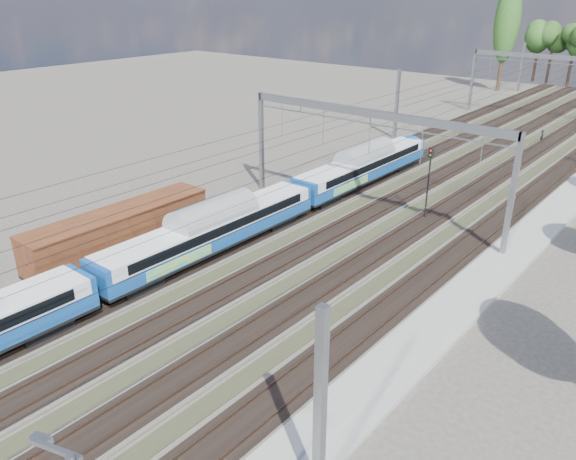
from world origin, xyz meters
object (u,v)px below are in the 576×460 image
Objects in this scene: emu_train at (208,226)px; signal_near at (429,175)px; worker at (542,136)px; freight_boxcar at (120,231)px.

emu_train is 9.78× the size of signal_near.
signal_near is at bearing 160.98° from worker.
signal_near is at bearing 62.22° from emu_train.
emu_train is 48.74m from worker.
worker is at bearing 112.11° from signal_near.
freight_boxcar reaches higher than worker.
worker is at bearing 80.51° from emu_train.
freight_boxcar is 2.26× the size of signal_near.
emu_train is 4.33× the size of freight_boxcar.
signal_near is (0.47, -31.90, 3.03)m from worker.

